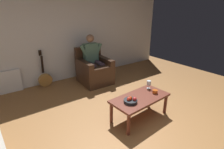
{
  "coord_description": "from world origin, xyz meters",
  "views": [
    {
      "loc": [
        1.89,
        1.47,
        1.92
      ],
      "look_at": [
        -0.15,
        -1.36,
        0.56
      ],
      "focal_mm": 27.36,
      "sensor_mm": 36.0,
      "label": 1
    }
  ],
  "objects": [
    {
      "name": "wine_glass_near",
      "position": [
        -0.49,
        -0.59,
        0.54
      ],
      "size": [
        0.08,
        0.08,
        0.17
      ],
      "color": "silver",
      "rests_on": "coffee_table"
    },
    {
      "name": "guitar",
      "position": [
        0.9,
        -2.88,
        0.21
      ],
      "size": [
        0.34,
        0.25,
        0.95
      ],
      "color": "#AE7A3B",
      "rests_on": "ground"
    },
    {
      "name": "coffee_table",
      "position": [
        -0.11,
        -0.43,
        0.37
      ],
      "size": [
        1.12,
        0.6,
        0.43
      ],
      "rotation": [
        0.0,
        0.0,
        0.06
      ],
      "color": "brown",
      "rests_on": "ground"
    },
    {
      "name": "radiator",
      "position": [
        1.69,
        -3.01,
        0.28
      ],
      "size": [
        0.51,
        0.06,
        0.56
      ],
      "primitive_type": "cube",
      "color": "white",
      "rests_on": "ground"
    },
    {
      "name": "fruit_bowl",
      "position": [
        0.16,
        -0.39,
        0.46
      ],
      "size": [
        0.23,
        0.23,
        0.11
      ],
      "color": "black",
      "rests_on": "coffee_table"
    },
    {
      "name": "armchair",
      "position": [
        -0.28,
        -2.36,
        0.34
      ],
      "size": [
        0.78,
        0.87,
        0.95
      ],
      "rotation": [
        0.0,
        0.0,
        -0.03
      ],
      "color": "#382317",
      "rests_on": "ground"
    },
    {
      "name": "ground_plane",
      "position": [
        0.0,
        0.0,
        0.0
      ],
      "size": [
        7.32,
        7.32,
        0.0
      ],
      "primitive_type": "plane",
      "color": "#966436"
    },
    {
      "name": "wall_back",
      "position": [
        0.0,
        -3.08,
        1.32
      ],
      "size": [
        6.44,
        0.06,
        2.64
      ],
      "primitive_type": "cube",
      "color": "silver",
      "rests_on": "ground"
    },
    {
      "name": "person_seated",
      "position": [
        -0.28,
        -2.41,
        0.7
      ],
      "size": [
        0.66,
        0.58,
        1.29
      ],
      "rotation": [
        0.0,
        0.0,
        -0.03
      ],
      "color": "#496955",
      "rests_on": "ground"
    },
    {
      "name": "candle_jar",
      "position": [
        -0.44,
        -0.38,
        0.46
      ],
      "size": [
        0.1,
        0.1,
        0.07
      ],
      "primitive_type": "cylinder",
      "color": "#B14914",
      "rests_on": "coffee_table"
    }
  ]
}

